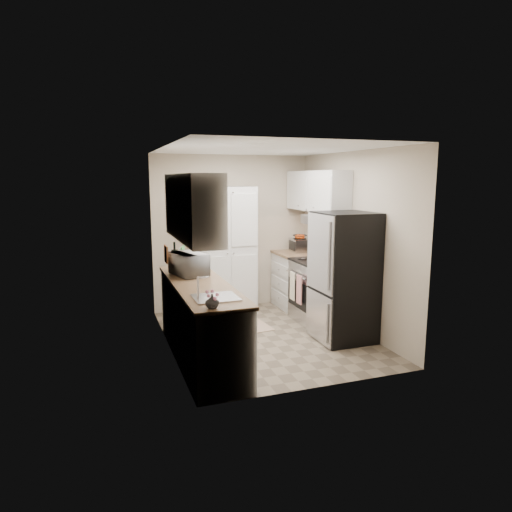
% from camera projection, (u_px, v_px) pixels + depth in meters
% --- Properties ---
extents(ground, '(3.20, 3.20, 0.00)m').
position_uv_depth(ground, '(266.00, 337.00, 6.21)').
color(ground, '#7A6B56').
rests_on(ground, ground).
extents(room_shell, '(2.64, 3.24, 2.52)m').
position_uv_depth(room_shell, '(266.00, 218.00, 5.92)').
color(room_shell, beige).
rests_on(room_shell, ground).
extents(pantry_cabinet, '(0.90, 0.55, 2.00)m').
position_uv_depth(pantry_cabinet, '(225.00, 251.00, 7.19)').
color(pantry_cabinet, silver).
rests_on(pantry_cabinet, ground).
extents(base_cabinet_left, '(0.60, 2.30, 0.88)m').
position_uv_depth(base_cabinet_left, '(201.00, 323.00, 5.41)').
color(base_cabinet_left, silver).
rests_on(base_cabinet_left, ground).
extents(countertop_left, '(0.63, 2.33, 0.04)m').
position_uv_depth(countertop_left, '(200.00, 285.00, 5.33)').
color(countertop_left, '#846647').
rests_on(countertop_left, base_cabinet_left).
extents(base_cabinet_right, '(0.60, 0.80, 0.88)m').
position_uv_depth(base_cabinet_right, '(297.00, 281.00, 7.56)').
color(base_cabinet_right, silver).
rests_on(base_cabinet_right, ground).
extents(countertop_right, '(0.63, 0.83, 0.04)m').
position_uv_depth(countertop_right, '(297.00, 254.00, 7.48)').
color(countertop_right, '#846647').
rests_on(countertop_right, base_cabinet_right).
extents(electric_range, '(0.71, 0.78, 1.13)m').
position_uv_depth(electric_range, '(318.00, 290.00, 6.81)').
color(electric_range, '#B7B7BC').
rests_on(electric_range, ground).
extents(refrigerator, '(0.70, 0.72, 1.70)m').
position_uv_depth(refrigerator, '(344.00, 277.00, 5.99)').
color(refrigerator, '#B7B7BC').
rests_on(refrigerator, ground).
extents(microwave, '(0.48, 0.59, 0.28)m').
position_uv_depth(microwave, '(189.00, 264.00, 5.74)').
color(microwave, silver).
rests_on(microwave, countertop_left).
extents(wine_bottle, '(0.09, 0.09, 0.34)m').
position_uv_depth(wine_bottle, '(175.00, 257.00, 6.06)').
color(wine_bottle, black).
rests_on(wine_bottle, countertop_left).
extents(flower_vase, '(0.14, 0.14, 0.14)m').
position_uv_depth(flower_vase, '(212.00, 301.00, 4.29)').
color(flower_vase, white).
rests_on(flower_vase, countertop_left).
extents(cutting_board, '(0.09, 0.22, 0.28)m').
position_uv_depth(cutting_board, '(184.00, 256.00, 6.36)').
color(cutting_board, '#409446').
rests_on(cutting_board, countertop_left).
extents(toaster_oven, '(0.33, 0.40, 0.22)m').
position_uv_depth(toaster_oven, '(300.00, 245.00, 7.59)').
color(toaster_oven, '#ADACB1').
rests_on(toaster_oven, countertop_right).
extents(fruit_basket, '(0.26, 0.26, 0.10)m').
position_uv_depth(fruit_basket, '(300.00, 236.00, 7.54)').
color(fruit_basket, '#EC4F12').
rests_on(fruit_basket, toaster_oven).
extents(kitchen_mat, '(0.57, 0.83, 0.01)m').
position_uv_depth(kitchen_mat, '(248.00, 324.00, 6.71)').
color(kitchen_mat, tan).
rests_on(kitchen_mat, ground).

